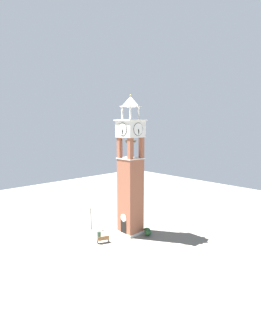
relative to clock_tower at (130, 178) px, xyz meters
name	(u,v)px	position (x,y,z in m)	size (l,w,h in m)	color
ground	(130,233)	(0.00, 0.00, -8.03)	(80.00, 80.00, 0.00)	gray
clock_tower	(130,178)	(0.00, 0.00, 0.00)	(3.26, 3.26, 19.23)	#93543D
park_bench	(103,239)	(-0.02, -4.91, -7.55)	(1.00, 1.65, 0.95)	brown
lamp_post	(91,213)	(-4.91, -3.33, -5.51)	(0.36, 0.36, 3.61)	black
trash_bin	(99,234)	(-1.90, -4.15, -7.63)	(0.52, 0.52, 0.80)	#38513D
shrub_near_entry	(148,232)	(2.39, 1.07, -7.54)	(0.92, 0.92, 0.99)	#234C28
shrub_left_of_tower	(147,230)	(1.38, 1.94, -7.71)	(0.98, 0.98, 0.63)	#234C28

